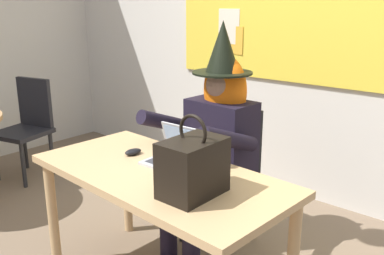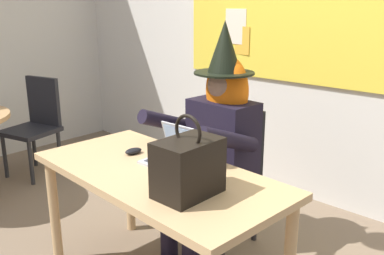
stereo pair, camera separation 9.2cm
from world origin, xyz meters
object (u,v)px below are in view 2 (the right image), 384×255
object	(u,v)px
person_costumed	(216,130)
chair_spare_by_window	(36,121)
laptop	(175,155)
computer_mouse	(133,151)
handbag	(188,167)
chair_at_desk	(228,168)
desk_main	(157,187)

from	to	relation	value
person_costumed	chair_spare_by_window	size ratio (longest dim) A/B	1.62
laptop	computer_mouse	distance (m)	0.29
person_costumed	laptop	bearing A→B (deg)	12.63
person_costumed	handbag	size ratio (longest dim) A/B	3.85
handbag	chair_at_desk	bearing A→B (deg)	116.32
person_costumed	computer_mouse	xyz separation A→B (m)	(-0.21, -0.50, -0.06)
computer_mouse	handbag	bearing A→B (deg)	-8.82
handbag	chair_spare_by_window	xyz separation A→B (m)	(-2.43, 0.51, -0.34)
handbag	person_costumed	bearing A→B (deg)	120.51
person_costumed	computer_mouse	size ratio (longest dim) A/B	14.01
person_costumed	chair_spare_by_window	bearing A→B (deg)	-82.04
person_costumed	laptop	distance (m)	0.44
computer_mouse	chair_spare_by_window	distance (m)	1.86
computer_mouse	chair_spare_by_window	world-z (taller)	chair_spare_by_window
person_costumed	chair_spare_by_window	xyz separation A→B (m)	(-2.03, -0.17, -0.29)
chair_at_desk	handbag	bearing A→B (deg)	26.66
chair_at_desk	handbag	xyz separation A→B (m)	(0.39, -0.80, 0.34)
handbag	chair_spare_by_window	world-z (taller)	handbag
person_costumed	chair_at_desk	bearing A→B (deg)	-178.65
person_costumed	chair_spare_by_window	world-z (taller)	person_costumed
person_costumed	handbag	xyz separation A→B (m)	(0.40, -0.68, 0.05)
chair_at_desk	person_costumed	world-z (taller)	person_costumed
desk_main	laptop	xyz separation A→B (m)	(-0.01, 0.14, 0.14)
person_costumed	desk_main	bearing A→B (deg)	11.31
handbag	desk_main	bearing A→B (deg)	163.04
computer_mouse	chair_at_desk	bearing A→B (deg)	78.69
chair_at_desk	laptop	world-z (taller)	laptop
chair_at_desk	computer_mouse	world-z (taller)	chair_at_desk
chair_at_desk	laptop	bearing A→B (deg)	7.39
person_costumed	computer_mouse	bearing A→B (deg)	-19.60
person_costumed	laptop	size ratio (longest dim) A/B	4.74
chair_at_desk	computer_mouse	size ratio (longest dim) A/B	8.63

